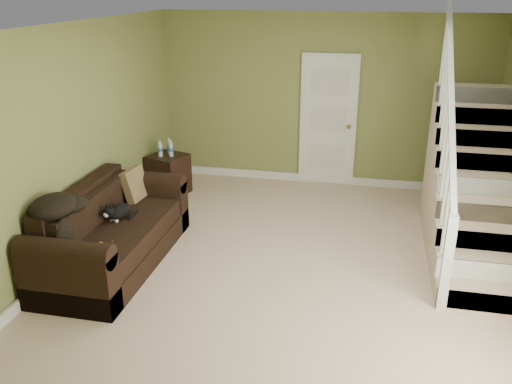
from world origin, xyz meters
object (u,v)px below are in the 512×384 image
at_px(cat, 119,212).
at_px(banana, 103,247).
at_px(side_table, 168,174).
at_px(sofa, 111,235).

height_order(cat, banana, cat).
relative_size(side_table, banana, 3.84).
relative_size(sofa, banana, 10.35).
bearing_deg(cat, sofa, -98.49).
xyz_separation_m(side_table, banana, (0.37, -2.76, 0.20)).
bearing_deg(sofa, cat, 66.46).
bearing_deg(side_table, banana, -82.46).
relative_size(sofa, cat, 4.48).
height_order(sofa, side_table, sofa).
xyz_separation_m(sofa, banana, (0.22, -0.58, 0.17)).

